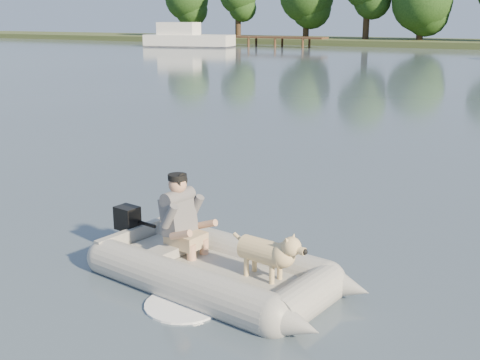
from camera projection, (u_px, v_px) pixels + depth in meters
The scene contains 7 objects.
water at pixel (154, 289), 7.09m from camera, with size 160.00×160.00×0.00m, color slate.
dock at pixel (244, 41), 63.00m from camera, with size 18.00×2.00×1.04m, color #4C331E, non-canonical shape.
dinghy at pixel (218, 239), 7.12m from camera, with size 4.49×3.13×1.33m, color gray, non-canonical shape.
man at pixel (180, 213), 7.50m from camera, with size 0.69×0.59×1.03m, color #5E5D62, non-canonical shape.
dog at pixel (263, 255), 6.81m from camera, with size 0.89×0.32×0.59m, color tan, non-canonical shape.
outboard_motor at pixel (128, 232), 8.12m from camera, with size 0.40×0.28×0.75m, color black, non-canonical shape.
cabin_cruiser at pixel (189, 35), 60.83m from camera, with size 9.34×3.34×2.89m, color white, non-canonical shape.
Camera 1 is at (3.94, -5.26, 3.12)m, focal length 45.00 mm.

